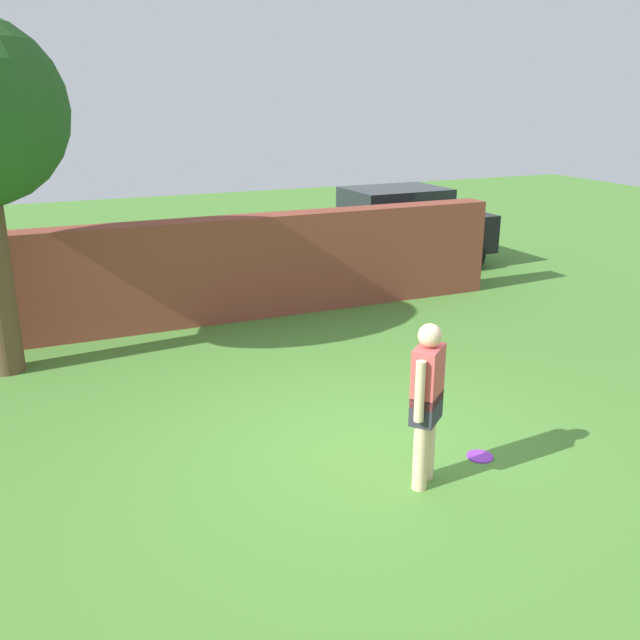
% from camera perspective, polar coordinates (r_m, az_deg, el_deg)
% --- Properties ---
extents(ground_plane, '(40.00, 40.00, 0.00)m').
position_cam_1_polar(ground_plane, '(7.53, 3.80, -10.54)').
color(ground_plane, '#4C8433').
extents(brick_wall, '(12.68, 0.50, 1.69)m').
position_cam_1_polar(brick_wall, '(11.27, -14.77, 3.30)').
color(brick_wall, brown).
rests_on(brick_wall, ground).
extents(person, '(0.43, 0.40, 1.62)m').
position_cam_1_polar(person, '(6.62, 8.68, -6.27)').
color(person, beige).
rests_on(person, ground).
extents(car, '(4.25, 2.02, 1.72)m').
position_cam_1_polar(car, '(14.92, 6.06, 7.36)').
color(car, black).
rests_on(car, ground).
extents(frisbee_purple, '(0.27, 0.27, 0.02)m').
position_cam_1_polar(frisbee_purple, '(7.57, 12.88, -10.77)').
color(frisbee_purple, purple).
rests_on(frisbee_purple, ground).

